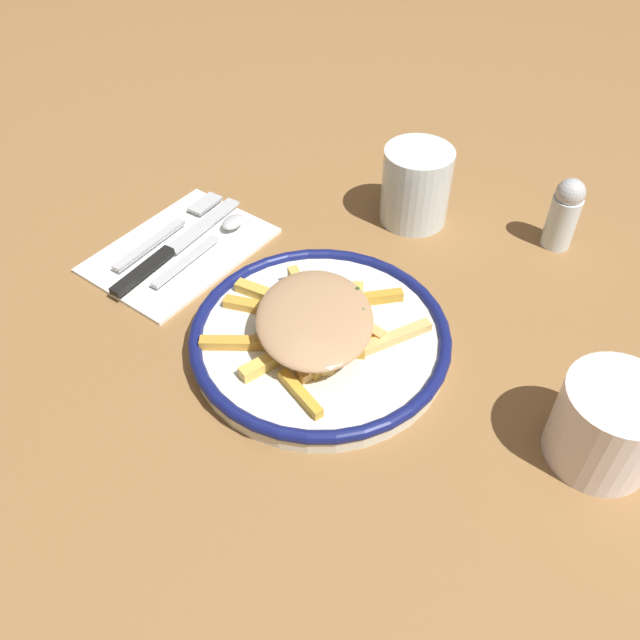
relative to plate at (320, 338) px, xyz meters
The scene contains 10 objects.
ground_plane 0.01m from the plate, ahead, with size 2.60×2.60×0.00m, color olive.
plate is the anchor object (origin of this frame).
fries_heap 0.03m from the plate, 121.10° to the right, with size 0.20×0.20×0.04m.
napkin 0.23m from the plate, behind, with size 0.14×0.20×0.01m, color white.
fork 0.26m from the plate, behind, with size 0.03×0.18×0.01m.
knife 0.22m from the plate, behind, with size 0.04×0.21×0.01m.
spoon 0.21m from the plate, 165.65° to the left, with size 0.03×0.15×0.01m.
water_glass 0.25m from the plate, 101.07° to the left, with size 0.08×0.08×0.09m, color silver.
coffee_mug 0.28m from the plate, 11.05° to the left, with size 0.12×0.09×0.08m.
salt_shaker 0.33m from the plate, 69.68° to the left, with size 0.03×0.03×0.09m.
Camera 1 is at (0.29, -0.36, 0.50)m, focal length 37.13 mm.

